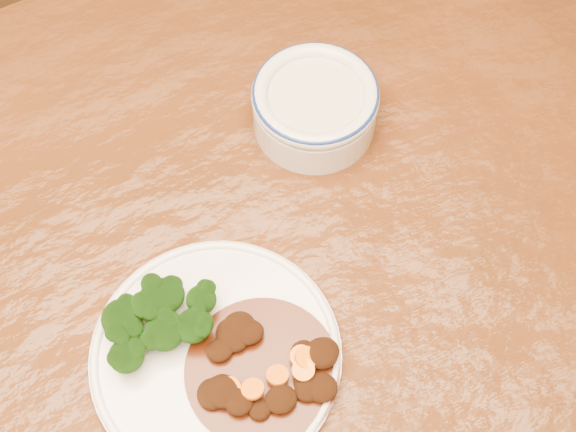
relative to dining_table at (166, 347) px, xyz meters
name	(u,v)px	position (x,y,z in m)	size (l,w,h in m)	color
dining_table	(166,347)	(0.00, 0.00, 0.00)	(1.61, 1.09, 0.75)	#56280F
dinner_plate	(216,355)	(0.04, -0.06, 0.09)	(0.23, 0.23, 0.01)	white
broccoli_florets	(158,318)	(0.00, -0.01, 0.11)	(0.11, 0.08, 0.04)	#6A9E52
mince_stew	(263,366)	(0.08, -0.09, 0.10)	(0.14, 0.14, 0.02)	#471507
dip_bowl	(315,105)	(0.23, 0.16, 0.11)	(0.13, 0.13, 0.06)	silver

